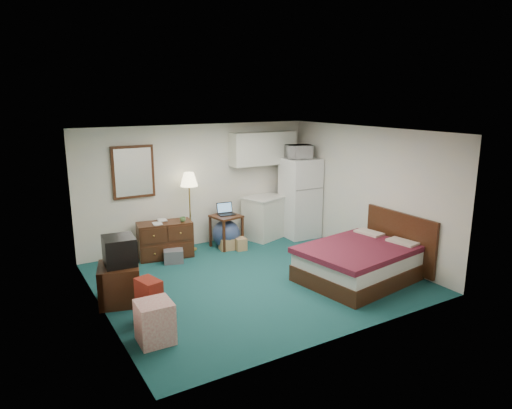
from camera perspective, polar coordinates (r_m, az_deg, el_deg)
floor at (r=7.91m, az=-0.22°, el=-9.25°), size 5.00×4.50×0.01m
ceiling at (r=7.32m, az=-0.23°, el=9.12°), size 5.00×4.50×0.01m
walls at (r=7.52m, az=-0.22°, el=-0.43°), size 5.01×4.51×2.50m
mirror at (r=8.94m, az=-15.11°, el=3.95°), size 0.80×0.06×1.00m
upper_cabinets at (r=9.89m, az=0.91°, el=7.03°), size 1.50×0.35×0.70m
headboard at (r=8.54m, az=17.51°, el=-4.24°), size 0.06×1.56×1.00m
dresser at (r=8.99m, az=-11.29°, el=-4.33°), size 1.08×0.62×0.70m
floor_lamp at (r=9.20m, az=-8.24°, el=-0.92°), size 0.38×0.38×1.59m
desk at (r=9.43m, az=-3.73°, el=-3.34°), size 0.61×0.61×0.67m
exercise_ball at (r=9.42m, az=-3.75°, el=-3.67°), size 0.69×0.69×0.57m
kitchen_counter at (r=9.99m, az=1.03°, el=-1.68°), size 0.97×0.85×0.90m
fridge at (r=10.07m, az=5.52°, el=0.85°), size 0.75×0.75×1.74m
bed at (r=7.95m, az=12.61°, el=-7.21°), size 2.02×1.68×0.59m
tv_stand at (r=7.26m, az=-16.70°, el=-9.45°), size 0.74×0.78×0.59m
suitcase at (r=6.58m, az=-13.18°, el=-11.59°), size 0.32×0.42×0.61m
retail_box at (r=6.07m, az=-12.53°, el=-14.14°), size 0.45×0.45×0.54m
file_bin at (r=8.73m, az=-10.27°, el=-6.38°), size 0.42×0.37×0.25m
cardboard_box_a at (r=9.32m, az=-3.68°, el=-4.94°), size 0.32×0.28×0.24m
cardboard_box_b at (r=9.30m, az=-1.97°, el=-4.93°), size 0.24×0.27×0.25m
laptop at (r=9.35m, az=-3.70°, el=-0.60°), size 0.36×0.31×0.23m
crt_tv at (r=7.12m, az=-16.72°, el=-5.54°), size 0.51×0.54×0.43m
microwave at (r=9.86m, az=5.36°, el=6.77°), size 0.59×0.43×0.36m
book_a at (r=8.74m, az=-12.81°, el=-1.75°), size 0.17×0.04×0.23m
book_b at (r=8.96m, az=-12.22°, el=-1.36°), size 0.17×0.04×0.23m
mug at (r=8.86m, az=-9.14°, el=-1.77°), size 0.14×0.12×0.11m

